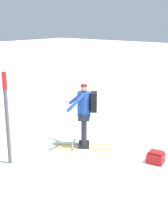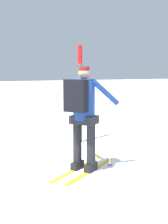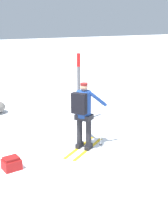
% 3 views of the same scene
% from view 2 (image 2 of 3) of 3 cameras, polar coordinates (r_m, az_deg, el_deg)
% --- Properties ---
extents(ground_plane, '(80.00, 80.00, 0.00)m').
position_cam_2_polar(ground_plane, '(5.39, -8.29, -11.14)').
color(ground_plane, white).
extents(skier, '(1.51, 1.28, 1.79)m').
position_cam_2_polar(skier, '(5.27, -0.16, 0.41)').
color(skier, gold).
rests_on(skier, ground_plane).
extents(trail_marker, '(0.11, 0.11, 2.29)m').
position_cam_2_polar(trail_marker, '(7.38, -0.74, 4.60)').
color(trail_marker, '#4C4C51').
rests_on(trail_marker, ground_plane).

